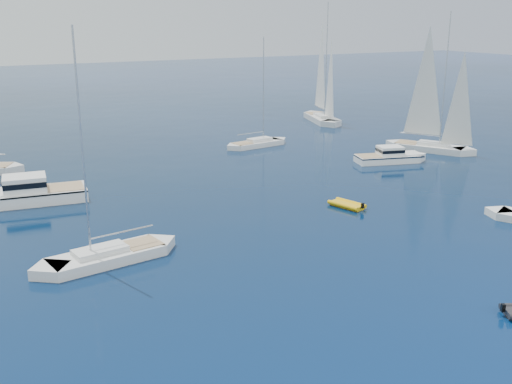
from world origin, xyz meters
TOP-DOWN VIEW (x-y plane):
  - ground at (0.00, 0.00)m, footprint 400.00×400.00m
  - motor_cruiser_centre at (-16.76, 33.50)m, footprint 12.80×5.31m
  - motor_cruiser_far_r at (23.54, 30.22)m, footprint 9.61×5.20m
  - sailboat_mid_l at (-13.63, 16.26)m, footprint 11.60×4.61m
  - sailboat_centre at (13.94, 45.45)m, footprint 10.10×3.86m
  - sailboat_sails_r at (31.86, 32.66)m, footprint 8.83×11.93m
  - sailboat_sails_far at (32.24, 57.45)m, footprint 6.84×13.49m
  - tender_yellow at (8.63, 18.56)m, footprint 2.77×3.79m

SIDE VIEW (x-z plane):
  - ground at x=0.00m, z-range 0.00..0.00m
  - motor_cruiser_centre at x=-16.76m, z-range -1.63..1.63m
  - motor_cruiser_far_r at x=23.54m, z-range -1.21..1.21m
  - sailboat_mid_l at x=-13.63m, z-range -8.30..8.30m
  - sailboat_centre at x=13.94m, z-range -7.24..7.24m
  - sailboat_sails_r at x=31.86m, z-range -8.83..8.83m
  - sailboat_sails_far at x=32.24m, z-range -9.60..9.60m
  - tender_yellow at x=8.63m, z-range -0.47..0.47m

